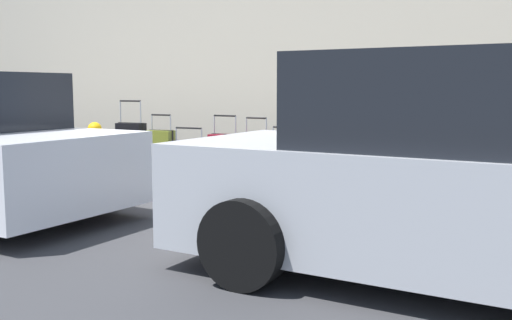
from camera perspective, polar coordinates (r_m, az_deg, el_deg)
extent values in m
plane|color=#333335|center=(7.73, -11.11, -3.55)|extent=(40.00, 40.00, 0.00)
cube|color=#ADA89E|center=(9.79, -2.10, -0.82)|extent=(18.00, 5.00, 0.14)
cube|color=maroon|center=(6.86, 22.78, -0.96)|extent=(0.35, 0.21, 0.74)
cube|color=black|center=(6.86, 22.78, -0.96)|extent=(0.36, 0.04, 0.76)
cylinder|color=gray|center=(6.83, 21.77, 3.38)|extent=(0.02, 0.02, 0.28)
cylinder|color=black|center=(6.81, 23.03, 4.50)|extent=(0.29, 0.03, 0.02)
cylinder|color=black|center=(6.93, 21.40, -3.76)|extent=(0.04, 0.02, 0.04)
cube|color=navy|center=(6.89, 18.86, -1.36)|extent=(0.42, 0.25, 0.60)
cube|color=black|center=(6.89, 18.86, -1.36)|extent=(0.41, 0.08, 0.61)
cylinder|color=gray|center=(6.85, 20.37, 1.22)|extent=(0.02, 0.02, 0.04)
cylinder|color=gray|center=(6.86, 17.56, 1.35)|extent=(0.02, 0.02, 0.04)
cylinder|color=black|center=(6.85, 18.97, 1.45)|extent=(0.34, 0.06, 0.02)
cylinder|color=black|center=(6.93, 20.20, -3.70)|extent=(0.05, 0.02, 0.04)
cylinder|color=black|center=(6.94, 17.34, -3.57)|extent=(0.05, 0.02, 0.04)
cube|color=#59601E|center=(7.00, 14.88, -1.22)|extent=(0.41, 0.20, 0.57)
cube|color=black|center=(7.00, 14.88, -1.22)|extent=(0.41, 0.05, 0.58)
cylinder|color=gray|center=(6.92, 16.38, 2.09)|extent=(0.02, 0.02, 0.25)
cylinder|color=gray|center=(6.98, 13.60, 2.21)|extent=(0.02, 0.02, 0.25)
cylinder|color=black|center=(6.94, 15.02, 3.20)|extent=(0.34, 0.03, 0.02)
cylinder|color=black|center=(7.01, 16.23, -3.43)|extent=(0.04, 0.02, 0.04)
cylinder|color=black|center=(7.07, 13.40, -3.26)|extent=(0.04, 0.02, 0.04)
cube|color=black|center=(7.20, 11.02, -1.10)|extent=(0.45, 0.24, 0.52)
cube|color=black|center=(7.20, 11.02, -1.10)|extent=(0.45, 0.06, 0.53)
cylinder|color=gray|center=(7.11, 12.51, 1.03)|extent=(0.02, 0.02, 0.04)
cylinder|color=gray|center=(7.23, 9.65, 1.19)|extent=(0.02, 0.02, 0.04)
cylinder|color=black|center=(7.17, 11.07, 1.27)|extent=(0.38, 0.04, 0.02)
cylinder|color=black|center=(7.18, 12.44, -3.07)|extent=(0.04, 0.02, 0.04)
cylinder|color=black|center=(7.30, 9.53, -2.84)|extent=(0.04, 0.02, 0.04)
cube|color=#0F606B|center=(7.40, 7.10, -0.76)|extent=(0.46, 0.23, 0.53)
cube|color=black|center=(7.40, 7.10, -0.76)|extent=(0.46, 0.06, 0.54)
cylinder|color=gray|center=(7.31, 8.61, 2.22)|extent=(0.02, 0.02, 0.25)
cylinder|color=gray|center=(7.42, 5.70, 2.33)|extent=(0.02, 0.02, 0.25)
cylinder|color=black|center=(7.35, 7.16, 3.27)|extent=(0.39, 0.04, 0.02)
cylinder|color=black|center=(7.38, 8.56, -2.71)|extent=(0.04, 0.02, 0.04)
cylinder|color=black|center=(7.50, 5.60, -2.52)|extent=(0.04, 0.02, 0.04)
cube|color=#9EA0A8|center=(7.47, 2.93, -0.48)|extent=(0.43, 0.25, 0.57)
cube|color=black|center=(7.47, 2.93, -0.48)|extent=(0.43, 0.06, 0.59)
cylinder|color=gray|center=(7.37, 4.24, 2.40)|extent=(0.02, 0.02, 0.19)
cylinder|color=gray|center=(7.50, 1.67, 2.50)|extent=(0.02, 0.02, 0.19)
cylinder|color=black|center=(7.42, 2.95, 3.19)|extent=(0.36, 0.04, 0.02)
cylinder|color=black|center=(7.44, 4.23, -2.58)|extent=(0.04, 0.02, 0.04)
cylinder|color=black|center=(7.58, 1.62, -2.39)|extent=(0.04, 0.02, 0.04)
cube|color=red|center=(7.77, 0.03, -0.08)|extent=(0.35, 0.23, 0.60)
cube|color=black|center=(7.77, 0.03, -0.08)|extent=(0.36, 0.05, 0.61)
cylinder|color=gray|center=(7.67, 1.00, 3.08)|extent=(0.02, 0.02, 0.26)
cylinder|color=gray|center=(7.79, -0.93, 3.14)|extent=(0.02, 0.02, 0.26)
cylinder|color=black|center=(7.72, 0.03, 4.08)|extent=(0.29, 0.03, 0.02)
cylinder|color=black|center=(7.74, 1.03, -2.19)|extent=(0.04, 0.02, 0.04)
cylinder|color=black|center=(7.87, -0.95, -2.04)|extent=(0.04, 0.02, 0.04)
cube|color=maroon|center=(7.98, -3.01, 0.22)|extent=(0.42, 0.27, 0.63)
cube|color=black|center=(7.98, -3.01, 0.22)|extent=(0.42, 0.07, 0.65)
cylinder|color=gray|center=(7.85, -1.98, 3.35)|extent=(0.02, 0.02, 0.25)
cylinder|color=gray|center=(8.04, -4.05, 3.42)|extent=(0.02, 0.02, 0.25)
cylinder|color=black|center=(7.94, -3.03, 4.29)|extent=(0.35, 0.05, 0.02)
cylinder|color=black|center=(7.93, -1.93, -1.98)|extent=(0.05, 0.02, 0.04)
cylinder|color=black|center=(8.12, -4.04, -1.78)|extent=(0.05, 0.02, 0.04)
cube|color=navy|center=(8.21, -6.47, -0.02)|extent=(0.47, 0.20, 0.52)
cube|color=black|center=(8.21, -6.47, -0.02)|extent=(0.48, 0.04, 0.53)
cylinder|color=gray|center=(8.06, -5.27, 2.40)|extent=(0.02, 0.02, 0.18)
cylinder|color=gray|center=(8.28, -7.71, 2.49)|extent=(0.02, 0.02, 0.18)
cylinder|color=black|center=(8.16, -6.52, 3.09)|extent=(0.41, 0.03, 0.02)
cylinder|color=black|center=(8.13, -5.20, -1.78)|extent=(0.04, 0.02, 0.04)
cylinder|color=black|center=(8.35, -7.67, -1.58)|extent=(0.04, 0.02, 0.04)
cube|color=#59601E|center=(8.56, -9.10, 0.66)|extent=(0.38, 0.22, 0.65)
cube|color=black|center=(8.56, -9.10, 0.66)|extent=(0.39, 0.05, 0.67)
cylinder|color=gray|center=(8.43, -8.26, 3.56)|extent=(0.02, 0.02, 0.22)
cylinder|color=gray|center=(8.61, -10.02, 3.60)|extent=(0.02, 0.02, 0.22)
cylinder|color=black|center=(8.51, -9.17, 4.32)|extent=(0.32, 0.03, 0.02)
cylinder|color=black|center=(8.50, -8.15, -1.44)|extent=(0.04, 0.02, 0.04)
cylinder|color=black|center=(8.69, -9.95, -1.29)|extent=(0.04, 0.02, 0.04)
cube|color=black|center=(8.79, -11.95, 1.07)|extent=(0.42, 0.22, 0.75)
cube|color=black|center=(8.79, -11.95, 1.07)|extent=(0.42, 0.06, 0.76)
cylinder|color=gray|center=(8.65, -11.09, 4.55)|extent=(0.02, 0.02, 0.32)
cylinder|color=gray|center=(8.86, -12.96, 4.56)|extent=(0.02, 0.02, 0.32)
cylinder|color=black|center=(8.75, -12.06, 5.60)|extent=(0.35, 0.04, 0.02)
cylinder|color=black|center=(8.73, -10.93, -1.28)|extent=(0.04, 0.02, 0.04)
cylinder|color=black|center=(8.94, -12.83, -1.13)|extent=(0.04, 0.02, 0.04)
cylinder|color=#D89E0C|center=(9.26, -15.25, 0.78)|extent=(0.20, 0.20, 0.59)
sphere|color=#D89E0C|center=(9.23, -15.32, 2.91)|extent=(0.21, 0.21, 0.21)
cylinder|color=#D89E0C|center=(9.36, -15.94, 1.00)|extent=(0.09, 0.10, 0.09)
cylinder|color=#D89E0C|center=(9.16, -14.56, 0.92)|extent=(0.09, 0.10, 0.09)
cylinder|color=brown|center=(9.62, -18.92, 1.82)|extent=(0.13, 0.13, 0.91)
cube|color=#B2B5BA|center=(4.42, 19.83, -4.09)|extent=(4.36, 1.94, 0.80)
cube|color=black|center=(4.34, 20.23, 5.40)|extent=(2.31, 1.70, 0.66)
cylinder|color=black|center=(4.13, -1.21, -8.09)|extent=(0.65, 0.25, 0.64)
cylinder|color=black|center=(5.65, 7.95, -4.05)|extent=(0.65, 0.25, 0.64)
cylinder|color=black|center=(7.05, -15.21, -2.03)|extent=(0.65, 0.26, 0.64)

